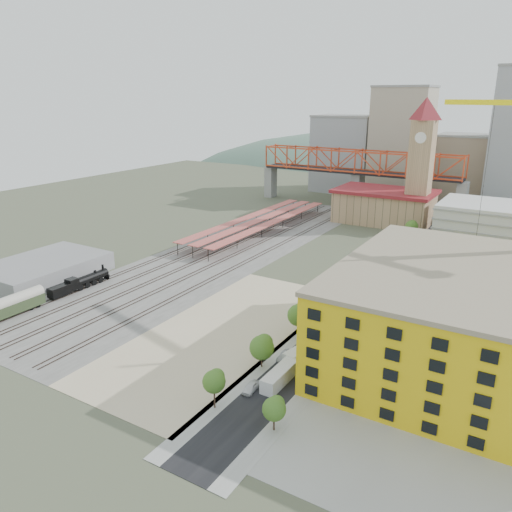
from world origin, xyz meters
The scene contains 31 objects.
ground centered at (0.00, 0.00, 0.00)m, with size 400.00×400.00×0.00m, color #474C38.
ballast_strip centered at (-36.00, 17.50, 0.03)m, with size 36.00×165.00×0.06m, color #605E59.
dirt_lot centered at (-4.00, -31.50, 0.03)m, with size 28.00×67.00×0.06m, color tan.
street_asphalt centered at (16.00, 15.00, 0.03)m, with size 12.00×170.00×0.06m, color black.
sidewalk_west centered at (10.50, 15.00, 0.02)m, with size 3.00×170.00×0.04m, color gray.
sidewalk_east centered at (21.50, 15.00, 0.02)m, with size 3.00×170.00×0.04m, color gray.
construction_pad centered at (45.00, -20.00, 0.03)m, with size 50.00×90.00×0.06m, color gray.
rail_tracks centered at (-37.80, 17.50, 0.15)m, with size 26.56×160.00×0.18m.
platform_canopies centered at (-41.00, 45.00, 3.99)m, with size 16.00×80.00×4.12m.
station_hall centered at (-5.00, 82.00, 6.67)m, with size 38.00×24.00×13.10m.
clock_tower centered at (8.00, 79.99, 28.70)m, with size 12.00×12.00×52.00m.
parking_garage centered at (36.00, 70.00, 7.00)m, with size 34.00×26.00×14.00m, color silver.
truss_bridge centered at (-25.00, 105.00, 18.86)m, with size 94.00×9.60×25.60m.
construction_building centered at (42.00, -20.00, 9.41)m, with size 44.60×50.60×18.80m.
warehouse centered at (-66.00, -30.00, 2.50)m, with size 22.00×32.00×5.00m, color gray.
street_trees centered at (16.00, 5.00, 0.00)m, with size 15.40×124.40×8.00m.
skyline centered at (7.47, 142.31, 22.81)m, with size 133.00×46.00×60.00m.
locomotive centered at (-50.00, -30.32, 1.82)m, with size 2.53×19.51×4.88m.
coach centered at (-50.00, -50.38, 2.71)m, with size 2.80×16.26×5.10m.
site_trailer_a centered at (16.00, -43.00, 1.35)m, with size 2.59×9.85×2.70m, color silver.
site_trailer_b centered at (16.00, -33.29, 1.39)m, with size 2.68×10.17×2.78m, color silver.
site_trailer_c centered at (16.00, -9.80, 1.18)m, with size 2.26×8.60×2.35m, color silver.
site_trailer_d centered at (16.00, -0.48, 1.28)m, with size 2.47×9.38×2.57m, color silver.
car_0 centered at (13.00, -47.89, 0.74)m, with size 1.74×4.31×1.47m, color silver.
car_1 centered at (13.00, -35.21, 0.74)m, with size 1.56×4.48×1.48m, color gray.
car_2 centered at (13.00, 6.14, 0.73)m, with size 2.42×5.24×1.46m, color black.
car_3 centered at (13.00, 23.60, 0.73)m, with size 2.04×5.01×1.45m, color #1A254E.
car_4 centered at (19.00, -36.26, 0.69)m, with size 1.63×4.05×1.38m, color silver.
car_5 centered at (19.00, 0.15, 0.72)m, with size 1.53×4.39×1.45m, color #96969B.
car_6 centered at (19.00, 14.29, 0.76)m, with size 2.53×5.48×1.52m, color black.
car_7 centered at (19.00, 38.46, 0.75)m, with size 2.11×5.19×1.50m, color navy.
Camera 1 is at (52.22, -110.96, 48.27)m, focal length 35.00 mm.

